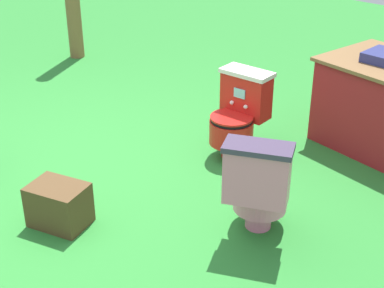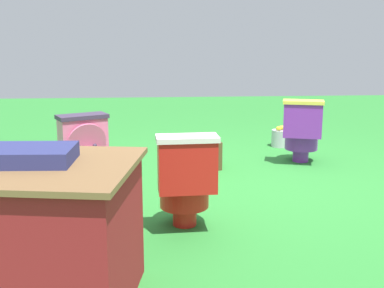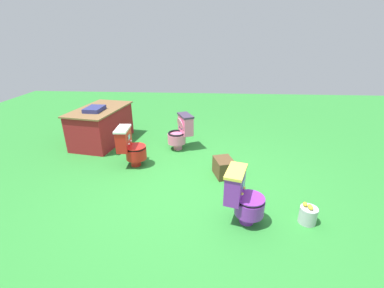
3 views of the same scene
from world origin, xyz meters
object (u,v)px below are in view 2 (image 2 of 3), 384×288
toilet_pink (88,156)px  toilet_red (186,181)px  toilet_purple (302,131)px  small_crate (200,155)px  lemon_bucket (280,138)px

toilet_pink → toilet_red: (-0.81, 0.82, -0.00)m
toilet_purple → toilet_pink: 2.46m
toilet_purple → toilet_pink: size_ratio=1.00×
toilet_pink → small_crate: 1.38m
toilet_purple → small_crate: toilet_purple is taller
toilet_red → small_crate: (-0.27, -1.66, -0.22)m
toilet_red → small_crate: 1.69m
toilet_pink → toilet_red: same height
toilet_purple → small_crate: size_ratio=1.86×
toilet_pink → toilet_red: size_ratio=1.00×
toilet_red → lemon_bucket: 3.03m
small_crate → toilet_red: bearing=80.9°
lemon_bucket → small_crate: bearing=41.8°
lemon_bucket → toilet_red: bearing=62.3°
small_crate → toilet_purple: bearing=-171.4°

